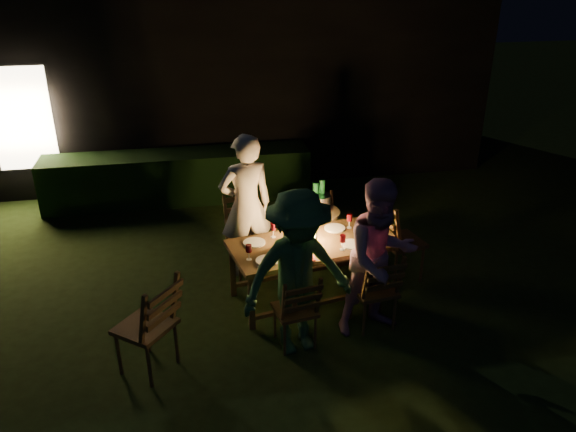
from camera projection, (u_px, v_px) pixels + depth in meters
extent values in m
plane|color=black|center=(234.00, 332.00, 5.95)|extent=(40.00, 40.00, 0.00)
cube|color=black|center=(198.00, 73.00, 10.81)|extent=(10.00, 4.00, 3.20)
cube|color=#FFE5B2|center=(22.00, 119.00, 8.66)|extent=(0.90, 0.06, 1.60)
cube|color=black|center=(179.00, 177.00, 9.04)|extent=(4.20, 0.70, 0.80)
cube|color=#472E17|center=(307.00, 245.00, 6.29)|extent=(1.83, 1.15, 0.06)
cube|color=#472E17|center=(252.00, 304.00, 5.89)|extent=(0.06, 0.06, 0.63)
cube|color=#472E17|center=(233.00, 272.00, 6.48)|extent=(0.06, 0.06, 0.63)
cube|color=#472E17|center=(381.00, 276.00, 6.41)|extent=(0.06, 0.06, 0.63)
cube|color=#472E17|center=(353.00, 249.00, 7.00)|extent=(0.06, 0.06, 0.63)
cube|color=#472E17|center=(295.00, 310.00, 5.62)|extent=(0.45, 0.44, 0.04)
cube|color=#472E17|center=(301.00, 297.00, 5.37)|extent=(0.41, 0.19, 0.47)
cube|color=#472E17|center=(374.00, 290.00, 5.91)|extent=(0.47, 0.45, 0.04)
cube|color=#472E17|center=(384.00, 276.00, 5.64)|extent=(0.44, 0.19, 0.50)
cube|color=#472E17|center=(249.00, 240.00, 6.86)|extent=(0.55, 0.54, 0.04)
cube|color=#472E17|center=(242.00, 212.00, 6.90)|extent=(0.49, 0.26, 0.54)
cube|color=#472E17|center=(323.00, 231.00, 7.22)|extent=(0.44, 0.42, 0.04)
cube|color=#472E17|center=(319.00, 208.00, 7.26)|extent=(0.41, 0.17, 0.47)
cube|color=#472E17|center=(402.00, 241.00, 6.78)|extent=(0.55, 0.56, 0.04)
cube|color=#472E17|center=(389.00, 221.00, 6.58)|extent=(0.25, 0.51, 0.57)
cube|color=#472E17|center=(145.00, 326.00, 5.23)|extent=(0.65, 0.66, 0.04)
cube|color=#472E17|center=(159.00, 305.00, 5.01)|extent=(0.43, 0.47, 0.56)
imported|color=silver|center=(246.00, 206.00, 6.74)|extent=(0.72, 0.55, 1.80)
imported|color=#AD77A0|center=(380.00, 258.00, 5.68)|extent=(0.93, 0.78, 1.70)
imported|color=#316337|center=(298.00, 274.00, 5.37)|extent=(1.21, 0.84, 1.72)
cube|color=white|center=(309.00, 239.00, 6.33)|extent=(0.15, 0.15, 0.03)
cube|color=white|center=(310.00, 214.00, 6.20)|extent=(0.16, 0.16, 0.03)
cylinder|color=#FF9E3F|center=(310.00, 230.00, 6.28)|extent=(0.09, 0.09, 0.18)
cylinder|color=white|center=(254.00, 243.00, 6.28)|extent=(0.25, 0.25, 0.01)
cylinder|color=white|center=(267.00, 260.00, 5.91)|extent=(0.25, 0.25, 0.01)
cylinder|color=white|center=(335.00, 228.00, 6.61)|extent=(0.25, 0.25, 0.01)
cylinder|color=white|center=(352.00, 244.00, 6.24)|extent=(0.25, 0.25, 0.01)
cylinder|color=#0F471E|center=(286.00, 236.00, 6.14)|extent=(0.07, 0.07, 0.28)
cube|color=red|center=(306.00, 258.00, 5.95)|extent=(0.18, 0.14, 0.01)
cube|color=red|center=(363.00, 246.00, 6.20)|extent=(0.18, 0.14, 0.01)
cube|color=black|center=(264.00, 265.00, 5.82)|extent=(0.14, 0.07, 0.01)
cylinder|color=olive|center=(318.00, 213.00, 7.02)|extent=(0.55, 0.55, 0.04)
cylinder|color=olive|center=(318.00, 238.00, 7.17)|extent=(0.06, 0.06, 0.71)
cylinder|color=#A5A8AD|center=(319.00, 203.00, 6.96)|extent=(0.30, 0.30, 0.22)
cylinder|color=#0F471E|center=(315.00, 201.00, 6.90)|extent=(0.07, 0.07, 0.32)
cylinder|color=#0F471E|center=(322.00, 198.00, 6.99)|extent=(0.07, 0.07, 0.32)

